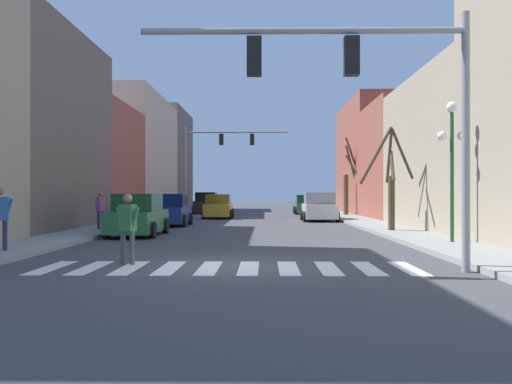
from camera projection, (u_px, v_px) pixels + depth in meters
name	position (u px, v px, depth m)	size (l,w,h in m)	color
ground_plane	(230.00, 266.00, 13.96)	(240.00, 240.00, 0.00)	#424247
sidewalk_right	(509.00, 263.00, 13.86)	(2.17, 90.00, 0.15)	gray
building_row_left	(84.00, 137.00, 37.49)	(6.00, 61.42, 13.39)	tan
building_row_right	(448.00, 143.00, 31.76)	(6.00, 48.87, 10.16)	tan
crosswalk_stripes	(229.00, 268.00, 13.56)	(8.55, 2.60, 0.01)	white
traffic_signal_near	(366.00, 82.00, 12.87)	(7.08, 0.28, 5.60)	gray
traffic_signal_far	(215.00, 151.00, 44.72)	(7.78, 0.28, 6.71)	gray
street_lamp_right_corner	(452.00, 143.00, 19.13)	(0.95, 0.36, 4.49)	#1E4C2D
car_parked_left_near	(170.00, 211.00, 31.55)	(2.09, 4.25, 1.68)	navy
car_parked_left_far	(218.00, 207.00, 41.05)	(2.00, 4.25, 1.65)	#A38423
car_parked_right_mid	(319.00, 208.00, 37.00)	(2.16, 4.41, 1.75)	silver
car_parked_right_near	(306.00, 205.00, 50.06)	(2.01, 4.11, 1.60)	#236B38
car_parked_right_far	(206.00, 204.00, 51.41)	(2.08, 4.55, 1.82)	black
car_parked_left_mid	(138.00, 216.00, 24.01)	(1.96, 4.79, 1.69)	#236B38
pedestrian_crossing_street	(101.00, 207.00, 26.21)	(0.37, 0.67, 1.63)	#282D47
pedestrian_on_left_sidewalk	(0.00, 213.00, 16.12)	(0.59, 0.58, 1.72)	#282D47
pedestrian_near_right_corner	(128.00, 222.00, 14.26)	(0.67, 0.43, 1.69)	#4C4C51
street_tree_right_mid	(348.00, 184.00, 44.29)	(1.40, 1.31, 5.75)	brown
street_tree_left_near	(390.00, 182.00, 25.35)	(2.55, 2.60, 4.39)	#473828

